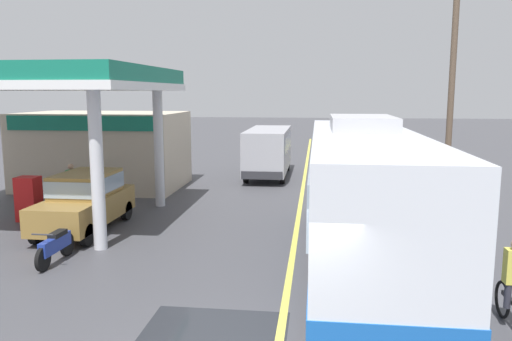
{
  "coord_description": "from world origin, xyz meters",
  "views": [
    {
      "loc": [
        0.59,
        -7.23,
        4.29
      ],
      "look_at": [
        -1.5,
        10.0,
        1.6
      ],
      "focal_mm": 35.39,
      "sensor_mm": 36.0,
      "label": 1
    }
  ],
  "objects_px": {
    "pedestrian_near_pump": "(72,183)",
    "car_at_pump": "(85,199)",
    "coach_bus_main": "(363,198)",
    "motorcycle_parked_forecourt": "(55,246)",
    "minibus_opposing_lane": "(268,148)"
  },
  "relations": [
    {
      "from": "car_at_pump",
      "to": "pedestrian_near_pump",
      "type": "distance_m",
      "value": 3.57
    },
    {
      "from": "coach_bus_main",
      "to": "motorcycle_parked_forecourt",
      "type": "height_order",
      "value": "coach_bus_main"
    },
    {
      "from": "coach_bus_main",
      "to": "pedestrian_near_pump",
      "type": "xyz_separation_m",
      "value": [
        -10.27,
        5.29,
        -0.79
      ]
    },
    {
      "from": "coach_bus_main",
      "to": "motorcycle_parked_forecourt",
      "type": "distance_m",
      "value": 7.83
    },
    {
      "from": "motorcycle_parked_forecourt",
      "to": "pedestrian_near_pump",
      "type": "xyz_separation_m",
      "value": [
        -2.57,
        6.02,
        0.49
      ]
    },
    {
      "from": "car_at_pump",
      "to": "motorcycle_parked_forecourt",
      "type": "relative_size",
      "value": 2.33
    },
    {
      "from": "minibus_opposing_lane",
      "to": "pedestrian_near_pump",
      "type": "distance_m",
      "value": 10.4
    },
    {
      "from": "pedestrian_near_pump",
      "to": "car_at_pump",
      "type": "bearing_deg",
      "value": -56.71
    },
    {
      "from": "car_at_pump",
      "to": "minibus_opposing_lane",
      "type": "distance_m",
      "value": 11.94
    },
    {
      "from": "minibus_opposing_lane",
      "to": "coach_bus_main",
      "type": "bearing_deg",
      "value": -74.71
    },
    {
      "from": "car_at_pump",
      "to": "coach_bus_main",
      "type": "bearing_deg",
      "value": -15.51
    },
    {
      "from": "minibus_opposing_lane",
      "to": "motorcycle_parked_forecourt",
      "type": "distance_m",
      "value": 14.62
    },
    {
      "from": "car_at_pump",
      "to": "pedestrian_near_pump",
      "type": "height_order",
      "value": "car_at_pump"
    },
    {
      "from": "motorcycle_parked_forecourt",
      "to": "car_at_pump",
      "type": "bearing_deg",
      "value": 101.47
    },
    {
      "from": "minibus_opposing_lane",
      "to": "motorcycle_parked_forecourt",
      "type": "bearing_deg",
      "value": -106.19
    }
  ]
}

